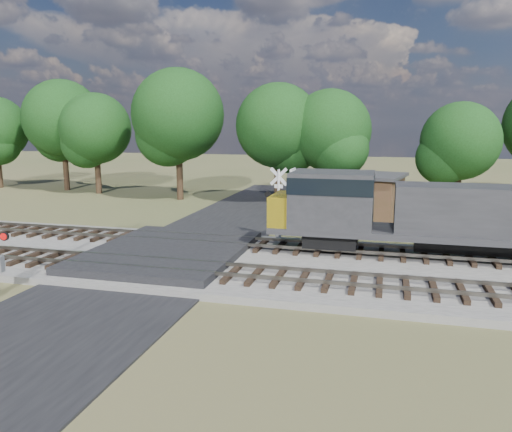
# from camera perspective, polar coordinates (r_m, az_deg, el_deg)

# --- Properties ---
(ground) EXTENTS (160.00, 160.00, 0.00)m
(ground) POSITION_cam_1_polar(r_m,az_deg,el_deg) (24.30, -10.40, -5.27)
(ground) COLOR #49542C
(ground) RESTS_ON ground
(ballast_bed) EXTENTS (140.00, 10.00, 0.30)m
(ballast_bed) POSITION_cam_1_polar(r_m,az_deg,el_deg) (22.57, 14.02, -6.26)
(ballast_bed) COLOR gray
(ballast_bed) RESTS_ON ground
(road) EXTENTS (7.00, 60.00, 0.08)m
(road) POSITION_cam_1_polar(r_m,az_deg,el_deg) (24.29, -10.40, -5.18)
(road) COLOR black
(road) RESTS_ON ground
(crossing_panel) EXTENTS (7.00, 9.00, 0.62)m
(crossing_panel) POSITION_cam_1_polar(r_m,az_deg,el_deg) (24.65, -9.94, -4.26)
(crossing_panel) COLOR #262628
(crossing_panel) RESTS_ON ground
(track_near) EXTENTS (140.00, 2.60, 0.33)m
(track_near) POSITION_cam_1_polar(r_m,az_deg,el_deg) (21.26, -5.03, -6.28)
(track_near) COLOR black
(track_near) RESTS_ON ballast_bed
(track_far) EXTENTS (140.00, 2.60, 0.33)m
(track_far) POSITION_cam_1_polar(r_m,az_deg,el_deg) (25.85, -1.31, -3.19)
(track_far) COLOR black
(track_far) RESTS_ON ballast_bed
(crossing_signal_far) EXTENTS (1.66, 0.37, 4.11)m
(crossing_signal_far) POSITION_cam_1_polar(r_m,az_deg,el_deg) (28.55, 2.41, 0.78)
(crossing_signal_far) COLOR silver
(crossing_signal_far) RESTS_ON ground
(equipment_shed) EXTENTS (5.55, 5.55, 3.18)m
(equipment_shed) POSITION_cam_1_polar(r_m,az_deg,el_deg) (34.85, 12.51, 2.16)
(equipment_shed) COLOR #46341E
(equipment_shed) RESTS_ON ground
(treeline) EXTENTS (76.93, 10.67, 11.65)m
(treeline) POSITION_cam_1_polar(r_m,az_deg,el_deg) (41.38, 14.81, 10.44)
(treeline) COLOR black
(treeline) RESTS_ON ground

